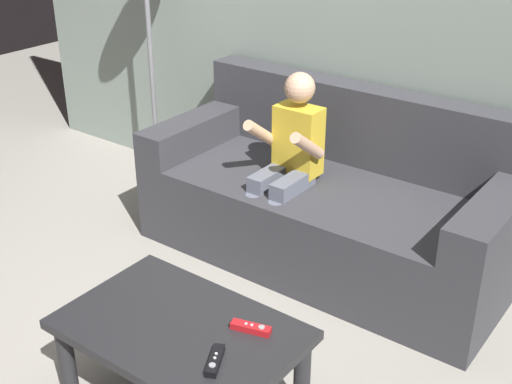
{
  "coord_description": "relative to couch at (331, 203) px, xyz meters",
  "views": [
    {
      "loc": [
        1.7,
        -1.41,
        1.82
      ],
      "look_at": [
        0.24,
        0.57,
        0.6
      ],
      "focal_mm": 47.22,
      "sensor_mm": 36.0,
      "label": 1
    }
  ],
  "objects": [
    {
      "name": "game_remote_black_near_edge",
      "position": [
        0.37,
        -1.34,
        0.1
      ],
      "size": [
        0.1,
        0.14,
        0.03
      ],
      "color": "black",
      "rests_on": "coffee_table"
    },
    {
      "name": "ground_plane",
      "position": [
        -0.24,
        -1.19,
        -0.29
      ],
      "size": [
        9.01,
        9.01,
        0.0
      ],
      "primitive_type": "plane",
      "color": "#9E998E"
    },
    {
      "name": "game_remote_red_center",
      "position": [
        0.36,
        -1.14,
        0.1
      ],
      "size": [
        0.14,
        0.07,
        0.03
      ],
      "color": "red",
      "rests_on": "coffee_table"
    },
    {
      "name": "person_seated_on_couch",
      "position": [
        -0.15,
        -0.17,
        0.26
      ],
      "size": [
        0.31,
        0.38,
        0.95
      ],
      "color": "slate",
      "rests_on": "ground"
    },
    {
      "name": "couch",
      "position": [
        0.0,
        0.0,
        0.0
      ],
      "size": [
        1.8,
        0.8,
        0.82
      ],
      "color": "#38383D",
      "rests_on": "ground"
    },
    {
      "name": "coffee_table",
      "position": [
        0.15,
        -1.26,
        0.03
      ],
      "size": [
        0.83,
        0.54,
        0.38
      ],
      "color": "#232326",
      "rests_on": "ground"
    }
  ]
}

